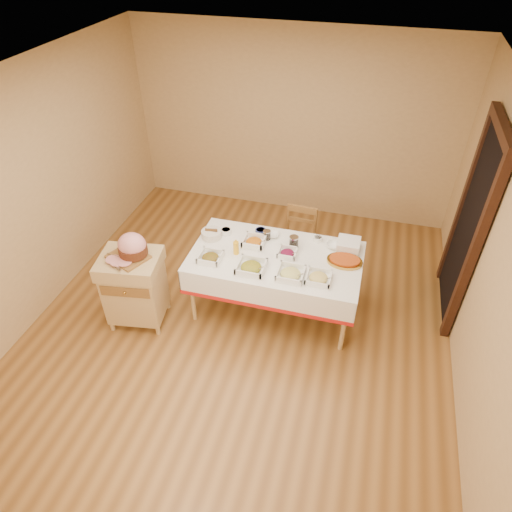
{
  "coord_description": "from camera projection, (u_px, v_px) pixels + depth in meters",
  "views": [
    {
      "loc": [
        1.11,
        -3.43,
        3.76
      ],
      "look_at": [
        0.11,
        0.2,
        0.79
      ],
      "focal_mm": 32.0,
      "sensor_mm": 36.0,
      "label": 1
    }
  ],
  "objects": [
    {
      "name": "preserve_jar_left",
      "position": [
        267.0,
        235.0,
        5.06
      ],
      "size": [
        0.09,
        0.09,
        0.11
      ],
      "color": "silver",
      "rests_on": "dining_table"
    },
    {
      "name": "brass_platter",
      "position": [
        345.0,
        261.0,
        4.75
      ],
      "size": [
        0.37,
        0.27,
        0.05
      ],
      "color": "#B48932",
      "rests_on": "dining_table"
    },
    {
      "name": "serving_dish_e",
      "position": [
        254.0,
        242.0,
        4.99
      ],
      "size": [
        0.25,
        0.23,
        0.11
      ],
      "color": "white",
      "rests_on": "dining_table"
    },
    {
      "name": "mustard_bottle",
      "position": [
        236.0,
        247.0,
        4.83
      ],
      "size": [
        0.06,
        0.06,
        0.19
      ],
      "color": "gold",
      "rests_on": "dining_table"
    },
    {
      "name": "dining_table",
      "position": [
        275.0,
        267.0,
        4.95
      ],
      "size": [
        1.82,
        1.02,
        0.76
      ],
      "color": "tan",
      "rests_on": "ground"
    },
    {
      "name": "serving_dish_c",
      "position": [
        291.0,
        274.0,
        4.56
      ],
      "size": [
        0.27,
        0.27,
        0.11
      ],
      "color": "white",
      "rests_on": "dining_table"
    },
    {
      "name": "small_bowl_mid",
      "position": [
        261.0,
        231.0,
        5.16
      ],
      "size": [
        0.12,
        0.12,
        0.05
      ],
      "color": "navy",
      "rests_on": "dining_table"
    },
    {
      "name": "room_shell",
      "position": [
        240.0,
        225.0,
        4.35
      ],
      "size": [
        5.0,
        5.0,
        5.0
      ],
      "color": "#8E5E2C",
      "rests_on": "ground"
    },
    {
      "name": "bread_basket",
      "position": [
        212.0,
        234.0,
        5.09
      ],
      "size": [
        0.23,
        0.23,
        0.1
      ],
      "color": "silver",
      "rests_on": "dining_table"
    },
    {
      "name": "small_bowl_left",
      "position": [
        226.0,
        231.0,
        5.15
      ],
      "size": [
        0.12,
        0.12,
        0.06
      ],
      "color": "white",
      "rests_on": "dining_table"
    },
    {
      "name": "plate_stack",
      "position": [
        348.0,
        245.0,
        4.9
      ],
      "size": [
        0.24,
        0.24,
        0.12
      ],
      "color": "white",
      "rests_on": "dining_table"
    },
    {
      "name": "bowl_white_imported",
      "position": [
        272.0,
        235.0,
        5.12
      ],
      "size": [
        0.16,
        0.16,
        0.04
      ],
      "primitive_type": "imported",
      "rotation": [
        0.0,
        0.0,
        0.07
      ],
      "color": "white",
      "rests_on": "dining_table"
    },
    {
      "name": "serving_dish_d",
      "position": [
        319.0,
        278.0,
        4.52
      ],
      "size": [
        0.25,
        0.25,
        0.09
      ],
      "color": "white",
      "rests_on": "dining_table"
    },
    {
      "name": "serving_dish_a",
      "position": [
        210.0,
        257.0,
        4.78
      ],
      "size": [
        0.24,
        0.24,
        0.1
      ],
      "color": "white",
      "rests_on": "dining_table"
    },
    {
      "name": "ham_on_board",
      "position": [
        132.0,
        248.0,
        4.58
      ],
      "size": [
        0.41,
        0.39,
        0.27
      ],
      "color": "brown",
      "rests_on": "butcher_cart"
    },
    {
      "name": "bowl_small_imported",
      "position": [
        333.0,
        246.0,
        4.95
      ],
      "size": [
        0.2,
        0.2,
        0.05
      ],
      "primitive_type": "imported",
      "rotation": [
        0.0,
        0.0,
        -0.37
      ],
      "color": "white",
      "rests_on": "dining_table"
    },
    {
      "name": "butcher_cart",
      "position": [
        134.0,
        285.0,
        4.87
      ],
      "size": [
        0.69,
        0.6,
        0.87
      ],
      "color": "tan",
      "rests_on": "ground"
    },
    {
      "name": "preserve_jar_right",
      "position": [
        294.0,
        242.0,
        4.94
      ],
      "size": [
        0.1,
        0.1,
        0.13
      ],
      "color": "silver",
      "rests_on": "dining_table"
    },
    {
      "name": "serving_dish_f",
      "position": [
        287.0,
        253.0,
        4.84
      ],
      "size": [
        0.2,
        0.2,
        0.09
      ],
      "color": "white",
      "rests_on": "dining_table"
    },
    {
      "name": "dining_chair",
      "position": [
        298.0,
        242.0,
        5.56
      ],
      "size": [
        0.42,
        0.4,
        0.89
      ],
      "color": "brown",
      "rests_on": "ground"
    },
    {
      "name": "small_bowl_right",
      "position": [
        318.0,
        239.0,
        5.04
      ],
      "size": [
        0.1,
        0.1,
        0.05
      ],
      "color": "white",
      "rests_on": "dining_table"
    },
    {
      "name": "serving_dish_b",
      "position": [
        251.0,
        267.0,
        4.64
      ],
      "size": [
        0.28,
        0.28,
        0.11
      ],
      "color": "white",
      "rests_on": "dining_table"
    },
    {
      "name": "doorway",
      "position": [
        470.0,
        225.0,
        4.69
      ],
      "size": [
        0.09,
        1.1,
        2.2
      ],
      "color": "black",
      "rests_on": "ground"
    }
  ]
}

